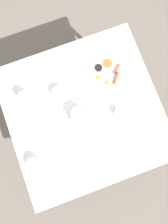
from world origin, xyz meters
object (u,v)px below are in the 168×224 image
object	(u,v)px
teacup_with_saucer_left	(35,164)
knife_by_plate	(139,148)
teapot_near	(79,115)
napkin_folded	(20,79)
water_glass_tall	(25,98)
creamer_jug	(118,113)
teacup_with_saucer_right	(60,93)
fork_by_plate	(67,69)
breakfast_plate	(107,74)
spoon_for_tea	(38,136)

from	to	relation	value
teacup_with_saucer_left	knife_by_plate	bearing A→B (deg)	-101.65
teapot_near	napkin_folded	xyz separation A→B (m)	(0.39, 0.30, -0.05)
teapot_near	water_glass_tall	distance (m)	0.38
teapot_near	creamer_jug	world-z (taller)	teapot_near
teacup_with_saucer_right	fork_by_plate	xyz separation A→B (m)	(0.16, -0.10, -0.03)
teapot_near	teacup_with_saucer_left	size ratio (longest dim) A/B	1.13
napkin_folded	breakfast_plate	bearing A→B (deg)	-107.04
water_glass_tall	teapot_near	bearing A→B (deg)	-127.71
creamer_jug	teacup_with_saucer_right	bearing A→B (deg)	51.32
creamer_jug	knife_by_plate	xyz separation A→B (m)	(-0.27, -0.05, -0.02)
teacup_with_saucer_right	knife_by_plate	bearing A→B (deg)	-144.55
teacup_with_saucer_right	creamer_jug	distance (m)	0.42
teacup_with_saucer_left	creamer_jug	distance (m)	0.66
teacup_with_saucer_right	spoon_for_tea	xyz separation A→B (m)	(-0.23, 0.24, -0.03)
breakfast_plate	creamer_jug	size ratio (longest dim) A/B	3.57
teacup_with_saucer_left	knife_by_plate	distance (m)	0.71
water_glass_tall	fork_by_plate	size ratio (longest dim) A/B	0.77
breakfast_plate	water_glass_tall	size ratio (longest dim) A/B	2.37
teapot_near	teacup_with_saucer_right	size ratio (longest dim) A/B	1.13
water_glass_tall	knife_by_plate	xyz separation A→B (m)	(-0.58, -0.61, -0.06)
knife_by_plate	spoon_for_tea	distance (m)	0.70
teapot_near	fork_by_plate	distance (m)	0.35
water_glass_tall	spoon_for_tea	world-z (taller)	water_glass_tall
breakfast_plate	creamer_jug	distance (m)	0.29
fork_by_plate	knife_by_plate	size ratio (longest dim) A/B	0.76
water_glass_tall	napkin_folded	world-z (taller)	water_glass_tall
breakfast_plate	napkin_folded	xyz separation A→B (m)	(0.18, 0.59, -0.00)
creamer_jug	fork_by_plate	world-z (taller)	creamer_jug
teacup_with_saucer_right	water_glass_tall	bearing A→B (deg)	79.38
teacup_with_saucer_right	creamer_jug	xyz separation A→B (m)	(-0.26, -0.33, -0.00)
napkin_folded	spoon_for_tea	xyz separation A→B (m)	(-0.43, 0.01, -0.00)
creamer_jug	water_glass_tall	bearing A→B (deg)	61.15
napkin_folded	knife_by_plate	size ratio (longest dim) A/B	0.83
teacup_with_saucer_left	water_glass_tall	xyz separation A→B (m)	(0.44, -0.09, 0.03)
teacup_with_saucer_right	breakfast_plate	bearing A→B (deg)	-86.39
breakfast_plate	knife_by_plate	distance (m)	0.56
napkin_folded	fork_by_plate	bearing A→B (deg)	-98.08
breakfast_plate	teacup_with_saucer_left	bearing A→B (deg)	121.61
spoon_for_tea	water_glass_tall	bearing A→B (deg)	-2.97
teacup_with_saucer_left	creamer_jug	bearing A→B (deg)	-78.77
breakfast_plate	teapot_near	distance (m)	0.36
spoon_for_tea	teapot_near	bearing A→B (deg)	-83.40
teapot_near	teacup_with_saucer_right	distance (m)	0.20
teacup_with_saucer_right	spoon_for_tea	bearing A→B (deg)	133.17
teacup_with_saucer_left	napkin_folded	world-z (taller)	teacup_with_saucer_left
napkin_folded	knife_by_plate	xyz separation A→B (m)	(-0.74, -0.61, -0.00)
teacup_with_saucer_left	fork_by_plate	xyz separation A→B (m)	(0.55, -0.42, -0.03)
fork_by_plate	spoon_for_tea	distance (m)	0.52
water_glass_tall	knife_by_plate	distance (m)	0.84
teacup_with_saucer_left	knife_by_plate	world-z (taller)	teacup_with_saucer_left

